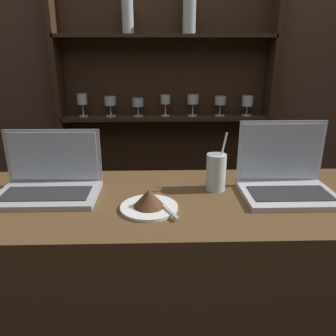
{
  "coord_description": "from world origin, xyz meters",
  "views": [
    {
      "loc": [
        -0.03,
        -0.75,
        1.48
      ],
      "look_at": [
        -0.0,
        0.31,
        1.1
      ],
      "focal_mm": 35.0,
      "sensor_mm": 36.0,
      "label": 1
    }
  ],
  "objects_px": {
    "laptop_near": "(50,181)",
    "cake_plate": "(149,202)",
    "water_glass": "(216,172)",
    "laptop_far": "(286,178)"
  },
  "relations": [
    {
      "from": "water_glass",
      "to": "laptop_far",
      "type": "bearing_deg",
      "value": -8.39
    },
    {
      "from": "laptop_near",
      "to": "water_glass",
      "type": "relative_size",
      "value": 1.62
    },
    {
      "from": "laptop_near",
      "to": "laptop_far",
      "type": "xyz_separation_m",
      "value": [
        0.83,
        -0.02,
        0.01
      ]
    },
    {
      "from": "cake_plate",
      "to": "water_glass",
      "type": "bearing_deg",
      "value": 32.99
    },
    {
      "from": "laptop_near",
      "to": "cake_plate",
      "type": "distance_m",
      "value": 0.38
    },
    {
      "from": "laptop_near",
      "to": "water_glass",
      "type": "height_order",
      "value": "laptop_near"
    },
    {
      "from": "cake_plate",
      "to": "water_glass",
      "type": "xyz_separation_m",
      "value": [
        0.24,
        0.15,
        0.04
      ]
    },
    {
      "from": "laptop_far",
      "to": "cake_plate",
      "type": "relative_size",
      "value": 1.7
    },
    {
      "from": "laptop_near",
      "to": "laptop_far",
      "type": "distance_m",
      "value": 0.83
    },
    {
      "from": "laptop_near",
      "to": "water_glass",
      "type": "bearing_deg",
      "value": 1.87
    }
  ]
}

